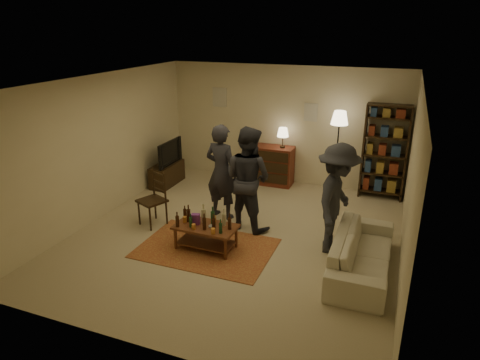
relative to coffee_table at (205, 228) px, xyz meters
The scene contains 13 objects.
floor 0.80m from the coffee_table, 64.01° to the left, with size 6.00×6.00×0.00m, color #C6B793.
room_shell 3.90m from the coffee_table, 95.43° to the left, with size 6.00×6.00×6.00m.
rug 0.38m from the coffee_table, 10.93° to the right, with size 2.20×1.50×0.01m, color maroon.
coffee_table is the anchor object (origin of this frame).
dining_chair 1.39m from the coffee_table, 157.66° to the left, with size 0.59×0.59×1.03m.
tv_stand 3.24m from the coffee_table, 131.39° to the left, with size 0.40×1.00×1.06m.
dresser 3.34m from the coffee_table, 88.05° to the left, with size 1.00×0.50×1.36m.
bookshelf 4.31m from the coffee_table, 53.17° to the left, with size 0.90×0.34×2.02m.
floor_lamp 3.74m from the coffee_table, 62.98° to the left, with size 0.36×0.36×1.86m.
sofa 2.52m from the coffee_table, ahead, with size 2.08×0.81×0.61m, color beige.
person_left 1.39m from the coffee_table, 100.97° to the left, with size 0.67×0.44×1.84m, color #25242C.
person_right 1.23m from the coffee_table, 70.05° to the left, with size 0.92×0.72×1.90m, color #26272E.
person_by_sofa 2.19m from the coffee_table, 19.15° to the left, with size 1.19×0.68×1.84m, color #282930.
Camera 1 is at (2.52, -6.34, 3.57)m, focal length 32.00 mm.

